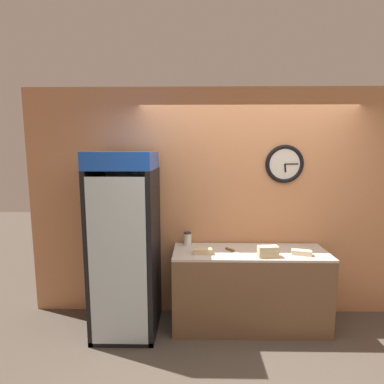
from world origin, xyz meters
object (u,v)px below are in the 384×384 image
sandwich_stack_middle (268,249)px  condiment_jar (187,239)px  sandwich_flat_left (203,251)px  sandwich_stack_bottom (268,254)px  chefs_knife (234,252)px  sandwich_flat_right (302,252)px  beverage_cooler (127,235)px

sandwich_stack_middle → condiment_jar: (-0.86, 0.39, -0.01)m
sandwich_flat_left → condiment_jar: condiment_jar is taller
sandwich_stack_bottom → chefs_knife: bearing=158.0°
condiment_jar → sandwich_flat_right: bearing=-14.8°
chefs_knife → condiment_jar: 0.59m
sandwich_stack_bottom → sandwich_flat_left: (-0.68, 0.08, -0.00)m
sandwich_flat_right → chefs_knife: size_ratio=0.76×
chefs_knife → sandwich_stack_middle: bearing=-22.0°
beverage_cooler → condiment_jar: 0.71m
sandwich_flat_left → chefs_knife: bearing=9.6°
beverage_cooler → sandwich_stack_bottom: (1.52, -0.15, -0.16)m
sandwich_flat_right → sandwich_flat_left: bearing=179.4°
sandwich_stack_middle → sandwich_flat_right: sandwich_stack_middle is taller
sandwich_stack_middle → beverage_cooler: bearing=174.4°
beverage_cooler → sandwich_flat_left: size_ratio=9.56×
sandwich_flat_right → chefs_knife: 0.71m
sandwich_stack_middle → sandwich_flat_right: (0.37, 0.06, -0.06)m
sandwich_flat_right → condiment_jar: condiment_jar is taller
sandwich_flat_right → condiment_jar: (-1.23, 0.33, 0.05)m
sandwich_flat_right → chefs_knife: bearing=174.2°
chefs_knife → condiment_jar: size_ratio=1.95×
sandwich_flat_left → sandwich_flat_right: 1.05m
beverage_cooler → sandwich_flat_right: 1.90m
sandwich_stack_bottom → chefs_knife: size_ratio=0.75×
sandwich_flat_left → sandwich_stack_middle: bearing=-6.3°
beverage_cooler → sandwich_flat_right: beverage_cooler is taller
sandwich_stack_middle → sandwich_flat_right: size_ratio=0.99×
sandwich_stack_bottom → condiment_jar: size_ratio=1.46×
beverage_cooler → sandwich_stack_middle: beverage_cooler is taller
sandwich_stack_middle → sandwich_flat_right: 0.38m
sandwich_stack_middle → sandwich_flat_left: sandwich_stack_middle is taller
beverage_cooler → sandwich_flat_right: bearing=-2.6°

